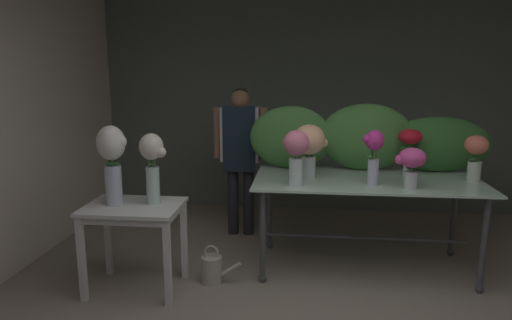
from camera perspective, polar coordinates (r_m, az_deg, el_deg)
ground_plane at (r=4.52m, az=7.07°, el=-12.55°), size 7.84×7.84×0.00m
wall_back at (r=5.92m, az=7.20°, el=8.01°), size 5.46×0.12×2.97m
wall_left at (r=4.91m, az=-26.45°, el=6.20°), size 0.12×3.68×2.97m
display_table_glass at (r=4.25m, az=13.58°, el=-3.86°), size 2.00×0.98×0.86m
side_table_white at (r=3.90m, az=-14.98°, el=-6.83°), size 0.78×0.57×0.73m
florist at (r=4.95m, az=-1.95°, el=1.71°), size 0.59×0.24×1.61m
foliage_backdrop at (r=4.53m, az=14.06°, el=2.48°), size 2.28×0.30×0.64m
vase_rosy_ranunculus at (r=3.82m, az=5.00°, el=0.93°), size 0.22×0.22×0.47m
vase_crimson_roses at (r=4.38m, az=18.60°, el=1.71°), size 0.21×0.21×0.43m
vase_peach_hydrangea at (r=4.10m, az=6.61°, el=1.96°), size 0.34×0.29×0.48m
vase_magenta_peonies at (r=3.96m, az=14.42°, el=0.85°), size 0.18×0.15×0.47m
vase_fuchsia_tulips at (r=3.93m, az=18.79°, el=-0.33°), size 0.25×0.22×0.34m
vase_coral_lilies at (r=4.38m, az=25.67°, el=0.65°), size 0.20×0.20×0.41m
vase_white_roses_tall at (r=3.84m, az=-17.45°, el=0.19°), size 0.24×0.23×0.65m
vase_cream_lisianthus_tall at (r=3.78m, az=-12.78°, el=-0.30°), size 0.22×0.19×0.58m
watering_can at (r=4.07m, az=-5.49°, el=-13.35°), size 0.35×0.18×0.34m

